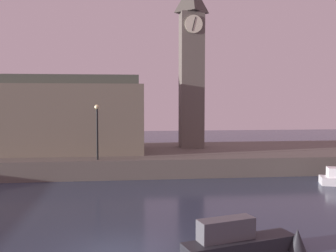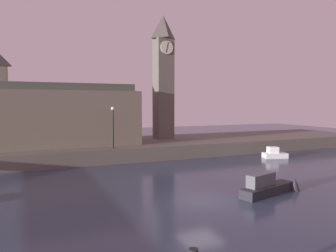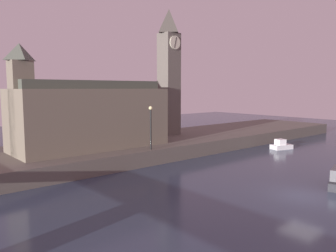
% 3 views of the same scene
% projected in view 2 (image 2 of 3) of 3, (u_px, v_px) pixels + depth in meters
% --- Properties ---
extents(ground_plane, '(120.00, 120.00, 0.00)m').
position_uv_depth(ground_plane, '(200.00, 201.00, 20.51)').
color(ground_plane, '#2D384C').
extents(far_embankment, '(70.00, 12.00, 1.50)m').
position_uv_depth(far_embankment, '(117.00, 148.00, 38.73)').
color(far_embankment, '#5B544C').
rests_on(far_embankment, ground).
extents(clock_tower, '(2.39, 2.43, 15.75)m').
position_uv_depth(clock_tower, '(163.00, 76.00, 42.29)').
color(clock_tower, '#5B544C').
rests_on(clock_tower, far_embankment).
extents(parliament_hall, '(15.07, 6.10, 9.75)m').
position_uv_depth(parliament_hall, '(64.00, 115.00, 35.49)').
color(parliament_hall, '#6B6051').
rests_on(parliament_hall, far_embankment).
extents(streetlamp, '(0.36, 0.36, 4.22)m').
position_uv_depth(streetlamp, '(113.00, 123.00, 32.89)').
color(streetlamp, black).
rests_on(streetlamp, far_embankment).
extents(boat_ferry_white, '(3.44, 2.05, 1.26)m').
position_uv_depth(boat_ferry_white, '(277.00, 154.00, 36.69)').
color(boat_ferry_white, silver).
rests_on(boat_ferry_white, ground).
extents(boat_barge_dark, '(5.38, 2.28, 1.70)m').
position_uv_depth(boat_barge_dark, '(271.00, 186.00, 22.06)').
color(boat_barge_dark, '#232328').
rests_on(boat_barge_dark, ground).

